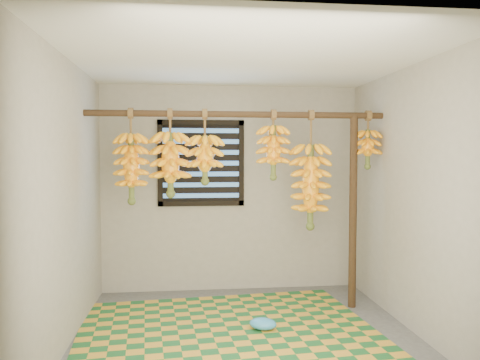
{
  "coord_description": "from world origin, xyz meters",
  "views": [
    {
      "loc": [
        -0.51,
        -3.97,
        1.59
      ],
      "look_at": [
        0.0,
        0.55,
        1.35
      ],
      "focal_mm": 35.0,
      "sensor_mm": 36.0,
      "label": 1
    }
  ],
  "objects": [
    {
      "name": "banana_bunch_f",
      "position": [
        1.35,
        0.7,
        1.66
      ],
      "size": [
        0.29,
        0.29,
        0.6
      ],
      "color": "brown",
      "rests_on": "hanging_pole"
    },
    {
      "name": "woven_mat",
      "position": [
        -0.16,
        0.14,
        0.01
      ],
      "size": [
        2.82,
        2.34,
        0.01
      ],
      "primitive_type": "cube",
      "rotation": [
        0.0,
        0.0,
        0.09
      ],
      "color": "#1A5826",
      "rests_on": "floor"
    },
    {
      "name": "banana_bunch_e",
      "position": [
        0.75,
        0.7,
        1.27
      ],
      "size": [
        0.39,
        0.39,
        1.21
      ],
      "color": "brown",
      "rests_on": "hanging_pole"
    },
    {
      "name": "wall_right",
      "position": [
        1.5,
        0.0,
        1.2
      ],
      "size": [
        0.01,
        3.0,
        2.4
      ],
      "primitive_type": "cube",
      "color": "gray",
      "rests_on": "floor"
    },
    {
      "name": "banana_bunch_b",
      "position": [
        -0.68,
        0.7,
        1.5
      ],
      "size": [
        0.38,
        0.38,
        0.86
      ],
      "color": "brown",
      "rests_on": "hanging_pole"
    },
    {
      "name": "wall_back",
      "position": [
        0.0,
        1.5,
        1.2
      ],
      "size": [
        3.0,
        0.01,
        2.4
      ],
      "primitive_type": "cube",
      "color": "gray",
      "rests_on": "floor"
    },
    {
      "name": "window",
      "position": [
        -0.35,
        1.48,
        1.5
      ],
      "size": [
        1.0,
        0.04,
        1.0
      ],
      "color": "black",
      "rests_on": "wall_back"
    },
    {
      "name": "banana_bunch_d",
      "position": [
        0.36,
        0.7,
        1.62
      ],
      "size": [
        0.33,
        0.33,
        0.7
      ],
      "color": "brown",
      "rests_on": "hanging_pole"
    },
    {
      "name": "floor",
      "position": [
        0.0,
        0.0,
        -0.01
      ],
      "size": [
        3.0,
        3.0,
        0.01
      ],
      "primitive_type": "cube",
      "color": "#4A4A4A",
      "rests_on": "ground"
    },
    {
      "name": "hanging_pole",
      "position": [
        0.0,
        0.7,
        2.0
      ],
      "size": [
        3.0,
        0.06,
        0.06
      ],
      "primitive_type": "cylinder",
      "rotation": [
        0.0,
        1.57,
        0.0
      ],
      "color": "#3B2617",
      "rests_on": "wall_left"
    },
    {
      "name": "support_post",
      "position": [
        1.2,
        0.7,
        1.0
      ],
      "size": [
        0.08,
        0.08,
        2.0
      ],
      "primitive_type": "cylinder",
      "color": "#3B2617",
      "rests_on": "floor"
    },
    {
      "name": "ceiling",
      "position": [
        0.0,
        0.0,
        2.4
      ],
      "size": [
        3.0,
        3.0,
        0.01
      ],
      "primitive_type": "cube",
      "color": "silver",
      "rests_on": "wall_back"
    },
    {
      "name": "banana_bunch_a",
      "position": [
        -1.06,
        0.7,
        1.46
      ],
      "size": [
        0.31,
        0.31,
        0.93
      ],
      "color": "brown",
      "rests_on": "hanging_pole"
    },
    {
      "name": "wall_left",
      "position": [
        -1.5,
        0.0,
        1.2
      ],
      "size": [
        0.01,
        3.0,
        2.4
      ],
      "primitive_type": "cube",
      "color": "gray",
      "rests_on": "floor"
    },
    {
      "name": "plastic_bag",
      "position": [
        0.16,
        0.15,
        0.06
      ],
      "size": [
        0.3,
        0.27,
        0.1
      ],
      "primitive_type": "ellipsoid",
      "rotation": [
        0.0,
        0.0,
        -0.41
      ],
      "color": "#368EC9",
      "rests_on": "woven_mat"
    },
    {
      "name": "banana_bunch_c",
      "position": [
        -0.33,
        0.7,
        1.55
      ],
      "size": [
        0.34,
        0.34,
        0.74
      ],
      "color": "brown",
      "rests_on": "hanging_pole"
    }
  ]
}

